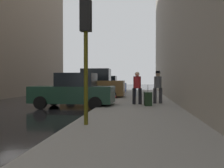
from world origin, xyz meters
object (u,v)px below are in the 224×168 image
parked_bronze_suv (94,85)px  pedestrian_with_beanie (158,85)px  parked_blue_sedan (105,86)px  pedestrian_in_jeans (137,84)px  parked_dark_green_sedan (74,91)px  pedestrian_in_red_jacket (137,86)px  fire_hydrant (113,96)px  traffic_light (86,35)px  rolling_suitcase (148,99)px

parked_bronze_suv → pedestrian_with_beanie: (4.38, -4.54, 0.10)m
parked_blue_sedan → pedestrian_with_beanie: size_ratio=2.37×
pedestrian_in_jeans → parked_dark_green_sedan: bearing=-114.9°
pedestrian_in_red_jacket → pedestrian_in_jeans: size_ratio=1.00×
fire_hydrant → traffic_light: size_ratio=0.20×
parked_bronze_suv → traffic_light: traffic_light is taller
parked_blue_sedan → pedestrian_in_jeans: size_ratio=2.47×
traffic_light → rolling_suitcase: (1.95, 5.48, -2.27)m
parked_bronze_suv → pedestrian_in_jeans: (3.19, 1.12, 0.07)m
parked_dark_green_sedan → fire_hydrant: size_ratio=6.03×
pedestrian_in_red_jacket → pedestrian_in_jeans: same height
parked_blue_sedan → rolling_suitcase: bearing=-71.6°
parked_bronze_suv → pedestrian_in_red_jacket: (3.26, -5.13, 0.07)m
fire_hydrant → pedestrian_in_jeans: (1.39, 4.92, 0.61)m
fire_hydrant → pedestrian_in_red_jacket: bearing=-42.5°
parked_bronze_suv → traffic_light: 11.52m
rolling_suitcase → parked_blue_sedan: bearing=108.4°
rolling_suitcase → pedestrian_in_red_jacket: bearing=131.1°
parked_blue_sedan → traffic_light: traffic_light is taller
parked_bronze_suv → pedestrian_in_jeans: bearing=19.3°
parked_bronze_suv → pedestrian_in_red_jacket: 6.08m
parked_blue_sedan → pedestrian_with_beanie: 11.14m
fire_hydrant → pedestrian_in_red_jacket: 2.07m
traffic_light → pedestrian_in_red_jacket: traffic_light is taller
rolling_suitcase → parked_bronze_suv: bearing=123.5°
parked_blue_sedan → pedestrian_in_red_jacket: pedestrian_in_red_jacket is taller
parked_bronze_suv → pedestrian_in_red_jacket: size_ratio=2.70×
fire_hydrant → pedestrian_in_jeans: bearing=74.2°
parked_dark_green_sedan → traffic_light: traffic_light is taller
parked_dark_green_sedan → parked_bronze_suv: bearing=90.0°
pedestrian_with_beanie → pedestrian_in_jeans: bearing=101.8°
traffic_light → parked_blue_sedan: bearing=96.2°
pedestrian_in_jeans → pedestrian_with_beanie: bearing=-78.2°
traffic_light → fire_hydrant: bearing=90.4°
parked_blue_sedan → traffic_light: 17.14m
pedestrian_in_jeans → rolling_suitcase: pedestrian_in_jeans is taller
parked_blue_sedan → pedestrian_in_jeans: (3.19, -4.58, 0.26)m
pedestrian_in_jeans → traffic_light: bearing=-96.2°
pedestrian_in_red_jacket → rolling_suitcase: (0.54, -0.62, -0.61)m
parked_dark_green_sedan → pedestrian_in_red_jacket: pedestrian_in_red_jacket is taller
parked_dark_green_sedan → pedestrian_with_beanie: bearing=15.6°
parked_bronze_suv → pedestrian_in_jeans: parked_bronze_suv is taller
traffic_light → parked_dark_green_sedan: bearing=108.7°
traffic_light → pedestrian_in_jeans: size_ratio=2.11×
parked_blue_sedan → fire_hydrant: size_ratio=5.99×
parked_bronze_suv → fire_hydrant: parked_bronze_suv is taller
parked_blue_sedan → rolling_suitcase: (3.80, -11.46, -0.36)m
traffic_light → pedestrian_with_beanie: traffic_light is taller
parked_dark_green_sedan → rolling_suitcase: parked_dark_green_sedan is taller
parked_bronze_suv → pedestrian_in_red_jacket: parked_bronze_suv is taller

